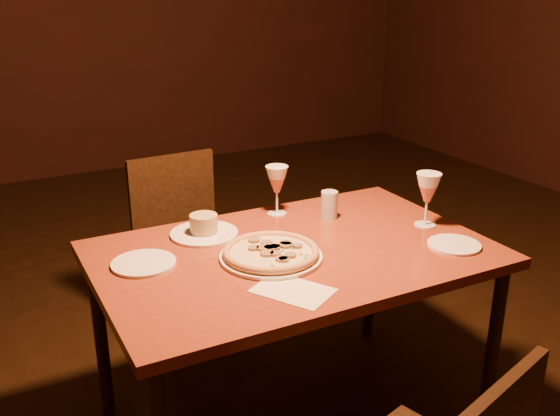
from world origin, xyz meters
name	(u,v)px	position (x,y,z in m)	size (l,w,h in m)	color
floor	(311,385)	(0.00, 0.00, 0.00)	(7.00, 7.00, 0.00)	black
dining_table	(294,266)	(-0.18, -0.15, 0.65)	(1.33, 0.87, 0.71)	maroon
chair_far	(185,239)	(-0.29, 0.64, 0.47)	(0.42, 0.42, 0.84)	black
pizza_plate	(271,253)	(-0.28, -0.18, 0.73)	(0.34, 0.34, 0.04)	white
ramekin_saucer	(204,229)	(-0.39, 0.11, 0.73)	(0.24, 0.24, 0.08)	white
wine_glass_far	(277,190)	(-0.06, 0.18, 0.81)	(0.09, 0.09, 0.19)	#C56552
wine_glass_right	(427,200)	(0.37, -0.19, 0.81)	(0.09, 0.09, 0.20)	#C56552
water_tumbler	(329,205)	(0.09, 0.04, 0.76)	(0.06, 0.06, 0.11)	#B0BBC1
side_plate_left	(144,263)	(-0.66, -0.03, 0.71)	(0.21, 0.21, 0.01)	white
side_plate_near	(454,245)	(0.33, -0.39, 0.71)	(0.18, 0.18, 0.01)	white
menu_card	(293,290)	(-0.32, -0.41, 0.71)	(0.15, 0.22, 0.00)	white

